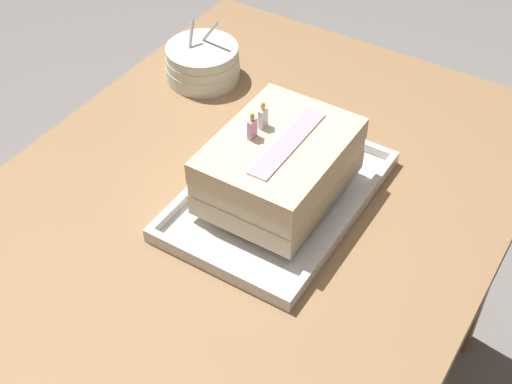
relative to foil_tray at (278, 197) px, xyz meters
The scene contains 4 objects.
dining_table 0.13m from the foil_tray, 142.09° to the left, with size 1.11×0.77×0.70m.
foil_tray is the anchor object (origin of this frame).
birthday_cake 0.07m from the foil_tray, 90.00° to the left, with size 0.23×0.18×0.14m.
bowl_stack 0.37m from the foil_tray, 53.86° to the left, with size 0.14×0.14×0.12m.
Camera 1 is at (-0.64, -0.44, 1.48)m, focal length 49.49 mm.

